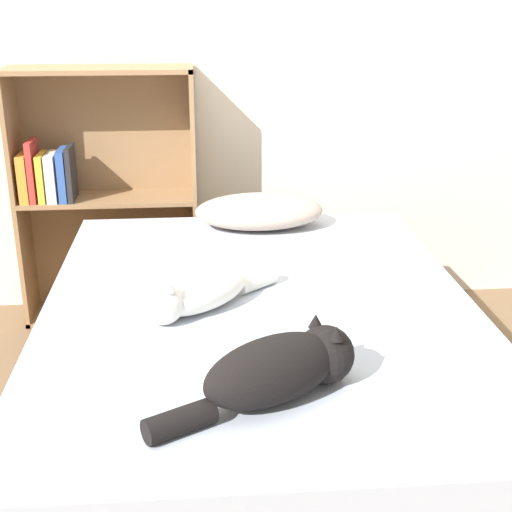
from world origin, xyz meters
The scene contains 7 objects.
ground_plane centered at (0.00, 0.00, 0.00)m, with size 8.00×8.00×0.00m, color brown.
wall_back centered at (0.00, 1.27, 1.25)m, with size 8.00×0.06×2.50m.
bed centered at (0.00, 0.00, 0.26)m, with size 1.35×1.82×0.54m.
pillow centered at (0.06, 0.73, 0.60)m, with size 0.51×0.30×0.13m.
cat_light centered at (-0.20, -0.05, 0.59)m, with size 0.42×0.37×0.14m.
cat_dark centered at (0.01, -0.54, 0.61)m, with size 0.51×0.34×0.16m.
bookshelf centered at (-0.61, 1.14, 0.58)m, with size 0.79×0.26×1.13m.
Camera 1 is at (-0.18, -1.98, 1.44)m, focal length 50.00 mm.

